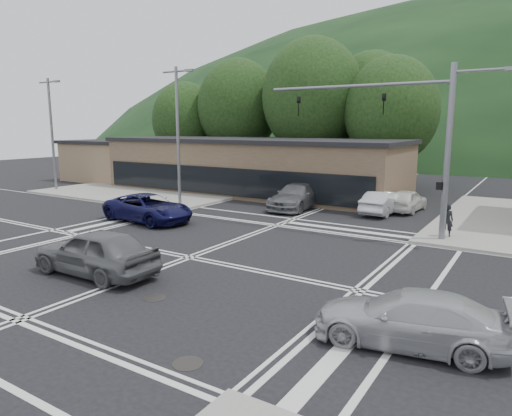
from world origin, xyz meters
The scene contains 20 objects.
ground centered at (0.00, 0.00, 0.00)m, with size 120.00×120.00×0.00m, color black.
sidewalk_nw centered at (-15.00, 15.00, 0.07)m, with size 16.00×16.00×0.15m, color gray.
commercial_row centered at (-8.00, 17.00, 2.00)m, with size 24.00×8.00×4.00m, color brown.
commercial_nw centered at (-24.00, 17.00, 1.80)m, with size 8.00×7.00×3.60m, color #846B4F.
hill_north centered at (0.00, 90.00, 0.00)m, with size 252.00×126.00×140.00m, color black.
tree_n_a centered at (-14.00, 24.00, 7.14)m, with size 8.00×8.00×11.75m.
tree_n_b centered at (-6.00, 24.00, 7.79)m, with size 9.00×9.00×12.98m.
tree_n_c centered at (1.00, 24.00, 6.49)m, with size 7.60×7.60×10.87m.
tree_n_d centered at (-20.00, 23.00, 5.84)m, with size 6.80×6.80×9.76m.
tree_n_e centered at (-2.00, 28.00, 7.14)m, with size 8.40×8.40×11.98m.
streetlight_nw centered at (-8.44, 9.00, 5.05)m, with size 2.50×0.25×9.00m.
streetlight_w centered at (-21.94, 9.00, 5.05)m, with size 2.50×0.25×9.00m.
signal_mast_ne centered at (6.95, 8.20, 5.07)m, with size 11.65×0.30×8.00m.
car_blue_west centered at (-6.60, 4.25, 0.77)m, with size 2.54×5.51×1.53m, color #0D0D3A.
car_grey_center centered at (-1.41, -3.44, 0.85)m, with size 2.01×4.99×1.70m, color #595B5E.
car_silver_east centered at (9.49, -2.90, 0.68)m, with size 1.89×4.65×1.35m, color #ACAEB4.
car_queue_a centered at (3.86, 13.50, 0.71)m, with size 1.51×4.32×1.42m, color #B6B8BE.
car_queue_b centered at (4.84, 15.12, 0.70)m, with size 1.64×4.09×1.39m, color white.
car_northbound centered at (-1.45, 12.35, 0.80)m, with size 2.25×5.54×1.61m, color slate.
pedestrian centered at (8.28, 8.86, 0.92)m, with size 0.56×0.37×1.54m, color black.
Camera 1 is at (11.89, -13.72, 5.30)m, focal length 32.00 mm.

